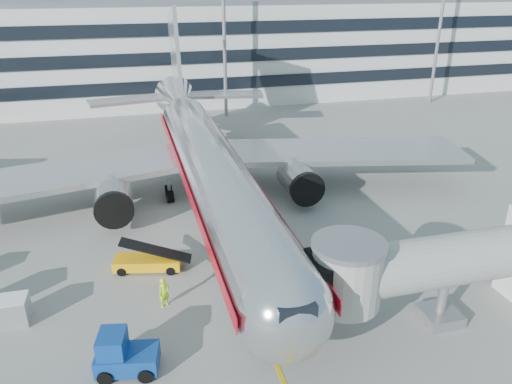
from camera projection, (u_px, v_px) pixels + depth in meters
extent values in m
plane|color=gray|center=(238.00, 274.00, 34.48)|extent=(180.00, 180.00, 0.00)
cube|color=#DBB50B|center=(212.00, 213.00, 43.34)|extent=(0.25, 70.00, 0.01)
cylinder|color=silver|center=(214.00, 177.00, 39.90)|extent=(5.00, 36.00, 5.00)
sphere|color=silver|center=(283.00, 310.00, 23.95)|extent=(5.00, 5.00, 5.00)
cone|color=silver|center=(179.00, 104.00, 60.04)|extent=(5.00, 10.00, 5.00)
cube|color=black|center=(294.00, 310.00, 22.17)|extent=(1.80, 1.20, 0.90)
cube|color=#B7B7BC|center=(337.00, 151.00, 48.17)|extent=(24.95, 12.07, 0.50)
cube|color=#B7B7BC|center=(51.00, 177.00, 42.00)|extent=(24.95, 12.07, 0.50)
cylinder|color=#99999E|center=(299.00, 181.00, 44.36)|extent=(3.00, 4.20, 3.00)
cylinder|color=#99999E|center=(114.00, 200.00, 40.57)|extent=(3.00, 4.20, 3.00)
cylinder|color=black|center=(307.00, 189.00, 42.59)|extent=(3.10, 0.50, 3.10)
cylinder|color=black|center=(114.00, 210.00, 38.79)|extent=(3.10, 0.50, 3.10)
cube|color=#B7B7BC|center=(176.00, 66.00, 58.73)|extent=(0.45, 9.39, 13.72)
cube|color=#B7B7BC|center=(222.00, 95.00, 61.99)|extent=(10.41, 4.94, 0.35)
cube|color=#B7B7BC|center=(131.00, 100.00, 59.38)|extent=(10.41, 4.94, 0.35)
cylinder|color=gray|center=(271.00, 338.00, 27.03)|extent=(0.24, 0.24, 1.80)
cylinder|color=black|center=(271.00, 345.00, 27.21)|extent=(0.35, 0.90, 0.90)
cylinder|color=gray|center=(237.00, 182.00, 47.25)|extent=(0.30, 0.30, 2.00)
cylinder|color=gray|center=(169.00, 189.00, 45.73)|extent=(0.30, 0.30, 2.00)
cube|color=#AD0C1B|center=(245.00, 170.00, 40.38)|extent=(0.06, 38.00, 0.90)
cube|color=#AD0C1B|center=(183.00, 176.00, 39.18)|extent=(0.06, 38.00, 0.90)
cylinder|color=#A8A8A3|center=(449.00, 260.00, 28.21)|extent=(13.00, 3.00, 3.00)
cylinder|color=#A8A8A3|center=(347.00, 276.00, 26.72)|extent=(3.80, 3.80, 3.40)
cylinder|color=gray|center=(349.00, 245.00, 25.96)|extent=(4.00, 4.00, 0.30)
cube|color=black|center=(324.00, 279.00, 26.41)|extent=(1.40, 2.60, 2.60)
cylinder|color=gray|center=(442.00, 298.00, 29.25)|extent=(0.56, 0.56, 3.20)
cube|color=gray|center=(439.00, 315.00, 29.74)|extent=(2.20, 2.20, 0.70)
cylinder|color=black|center=(426.00, 318.00, 29.53)|extent=(0.35, 0.70, 0.70)
cylinder|color=black|center=(452.00, 313.00, 29.96)|extent=(0.35, 0.70, 0.70)
cube|color=silver|center=(158.00, 51.00, 82.89)|extent=(150.00, 24.00, 15.00)
cube|color=black|center=(167.00, 86.00, 73.56)|extent=(150.00, 0.30, 1.80)
cube|color=black|center=(165.00, 59.00, 71.97)|extent=(150.00, 0.30, 1.80)
cube|color=black|center=(163.00, 30.00, 70.38)|extent=(150.00, 0.30, 1.80)
cube|color=gray|center=(154.00, 1.00, 79.78)|extent=(150.00, 24.00, 0.60)
cylinder|color=gray|center=(224.00, 27.00, 68.62)|extent=(0.50, 0.50, 25.00)
cylinder|color=gray|center=(441.00, 22.00, 76.69)|extent=(0.50, 0.50, 25.00)
cube|color=#F3A90A|center=(148.00, 262.00, 34.86)|extent=(4.87, 2.68, 0.73)
cube|color=black|center=(147.00, 250.00, 34.48)|extent=(4.98, 2.22, 1.61)
cylinder|color=black|center=(126.00, 260.00, 35.58)|extent=(0.68, 0.43, 0.63)
cylinder|color=black|center=(122.00, 271.00, 34.24)|extent=(0.68, 0.43, 0.63)
cylinder|color=black|center=(173.00, 259.00, 35.68)|extent=(0.68, 0.43, 0.63)
cylinder|color=black|center=(171.00, 271.00, 34.34)|extent=(0.68, 0.43, 0.63)
cube|color=navy|center=(128.00, 359.00, 25.80)|extent=(3.45, 2.39, 1.02)
cube|color=navy|center=(112.00, 344.00, 25.36)|extent=(1.66, 1.93, 1.24)
cube|color=black|center=(111.00, 338.00, 25.20)|extent=(1.50, 1.68, 0.11)
cylinder|color=black|center=(112.00, 354.00, 26.65)|extent=(0.84, 0.49, 0.79)
cylinder|color=black|center=(105.00, 377.00, 25.10)|extent=(0.84, 0.49, 0.79)
cylinder|color=black|center=(150.00, 352.00, 26.77)|extent=(0.84, 0.49, 0.79)
cylinder|color=black|center=(146.00, 375.00, 25.22)|extent=(0.84, 0.49, 0.79)
cube|color=#B5B8BD|center=(15.00, 311.00, 29.44)|extent=(1.59, 1.59, 1.61)
cube|color=white|center=(12.00, 299.00, 29.11)|extent=(1.59, 1.59, 0.06)
imported|color=#C0F81A|center=(164.00, 292.00, 30.81)|extent=(0.85, 0.73, 1.98)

